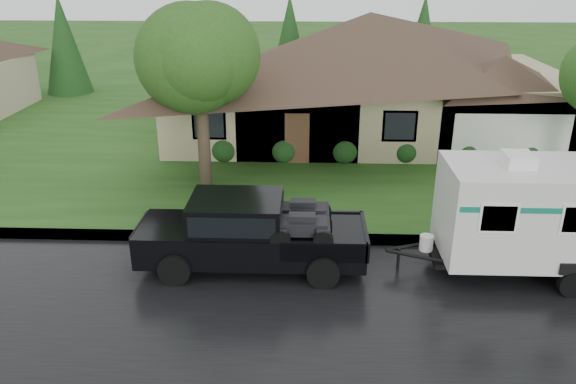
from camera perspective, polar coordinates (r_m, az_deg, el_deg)
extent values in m
plane|color=#1F4B17|center=(15.26, 4.81, -8.87)|extent=(140.00, 140.00, 0.00)
cube|color=black|center=(13.59, 5.15, -13.23)|extent=(140.00, 8.00, 0.01)
cube|color=gray|center=(17.19, 4.52, -4.77)|extent=(140.00, 0.50, 0.15)
cube|color=#1F4B17|center=(29.12, 3.65, 6.75)|extent=(140.00, 26.00, 0.15)
cube|color=tan|center=(27.89, 7.93, 9.22)|extent=(18.00, 10.00, 3.00)
pyramid|color=#38291E|center=(27.26, 8.41, 17.64)|extent=(19.44, 10.80, 2.60)
cube|color=tan|center=(26.18, 20.45, 6.82)|extent=(5.76, 4.00, 2.70)
cylinder|color=#382B1E|center=(20.32, -8.49, 4.11)|extent=(0.44, 0.44, 2.93)
sphere|color=#305E1E|center=(19.57, -9.03, 13.06)|extent=(4.04, 4.04, 4.04)
sphere|color=#143814|center=(23.75, -6.49, 4.47)|extent=(1.00, 1.00, 1.00)
sphere|color=#143814|center=(23.51, -0.39, 4.42)|extent=(1.00, 1.00, 1.00)
sphere|color=#143814|center=(23.53, 5.77, 4.33)|extent=(1.00, 1.00, 1.00)
sphere|color=#143814|center=(23.83, 11.85, 4.18)|extent=(1.00, 1.00, 1.00)
sphere|color=#143814|center=(24.38, 17.71, 4.00)|extent=(1.00, 1.00, 1.00)
sphere|color=#143814|center=(25.17, 23.25, 3.79)|extent=(1.00, 1.00, 1.00)
cube|color=black|center=(15.51, -3.68, -4.92)|extent=(6.14, 2.05, 0.88)
cube|color=black|center=(15.76, -11.90, -3.79)|extent=(1.64, 2.00, 0.36)
cube|color=black|center=(15.21, -5.29, -2.24)|extent=(2.46, 1.92, 0.92)
cube|color=black|center=(15.19, -5.30, -2.07)|extent=(2.25, 1.97, 0.56)
cube|color=black|center=(15.34, 3.57, -4.37)|extent=(2.25, 1.95, 0.06)
cylinder|color=black|center=(15.13, -11.44, -7.69)|extent=(0.86, 0.33, 0.86)
cylinder|color=black|center=(16.85, -9.93, -4.29)|extent=(0.86, 0.33, 0.86)
cylinder|color=black|center=(14.74, 3.59, -8.12)|extent=(0.86, 0.33, 0.86)
cylinder|color=black|center=(16.50, 3.45, -4.58)|extent=(0.86, 0.33, 0.86)
cube|color=black|center=(17.19, 26.79, -6.07)|extent=(7.58, 1.23, 0.14)
cube|color=white|center=(15.42, 22.36, 3.06)|extent=(0.72, 0.82, 0.33)
cylinder|color=black|center=(16.06, 26.91, -8.29)|extent=(0.72, 0.25, 0.72)
cylinder|color=black|center=(18.01, 23.95, -4.45)|extent=(0.72, 0.25, 0.72)
cylinder|color=black|center=(18.37, 26.62, -4.41)|extent=(0.72, 0.25, 0.72)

